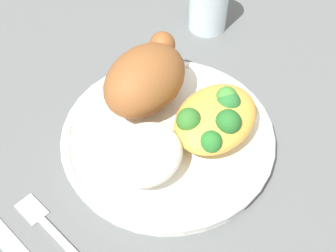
% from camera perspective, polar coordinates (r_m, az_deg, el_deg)
% --- Properties ---
extents(ground_plane, '(2.00, 2.00, 0.00)m').
position_cam_1_polar(ground_plane, '(0.53, 0.00, -2.08)').
color(ground_plane, '#5C5F60').
extents(plate, '(0.25, 0.25, 0.02)m').
position_cam_1_polar(plate, '(0.52, 0.00, -1.36)').
color(plate, white).
rests_on(plate, ground_plane).
extents(roasted_chicken, '(0.12, 0.08, 0.07)m').
position_cam_1_polar(roasted_chicken, '(0.52, -2.88, 6.14)').
color(roasted_chicken, brown).
rests_on(roasted_chicken, plate).
extents(rice_pile, '(0.08, 0.08, 0.05)m').
position_cam_1_polar(rice_pile, '(0.47, -2.87, -3.64)').
color(rice_pile, white).
rests_on(rice_pile, plate).
extents(mac_cheese_with_broccoli, '(0.11, 0.08, 0.05)m').
position_cam_1_polar(mac_cheese_with_broccoli, '(0.50, 6.18, 1.08)').
color(mac_cheese_with_broccoli, gold).
rests_on(mac_cheese_with_broccoli, plate).
extents(fork, '(0.03, 0.14, 0.01)m').
position_cam_1_polar(fork, '(0.48, -14.10, -13.54)').
color(fork, '#B2B2B7').
rests_on(fork, ground_plane).
extents(water_glass, '(0.06, 0.06, 0.09)m').
position_cam_1_polar(water_glass, '(0.67, 5.28, 15.63)').
color(water_glass, silver).
rests_on(water_glass, ground_plane).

